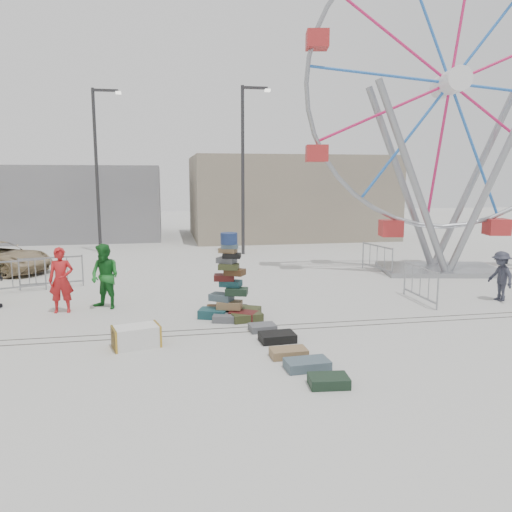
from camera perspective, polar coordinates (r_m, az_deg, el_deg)
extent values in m
plane|color=#9E9E99|center=(11.65, -6.08, -9.82)|extent=(90.00, 90.00, 0.00)
cube|color=#47443F|center=(12.21, -6.31, -8.90)|extent=(40.00, 0.04, 0.01)
cube|color=#47443F|center=(12.59, -6.44, -8.35)|extent=(40.00, 0.04, 0.01)
cube|color=gray|center=(31.99, 3.65, 6.76)|extent=(12.00, 8.00, 5.00)
cube|color=gray|center=(33.44, -19.54, 5.85)|extent=(10.00, 8.00, 4.40)
cylinder|color=#2D2D30|center=(24.30, -1.52, 9.60)|extent=(0.16, 0.16, 8.00)
cube|color=#2D2D30|center=(24.75, -0.11, 18.67)|extent=(1.20, 0.15, 0.12)
cube|color=silver|center=(24.84, 1.32, 18.40)|extent=(0.25, 0.25, 0.12)
cylinder|color=#2D2D30|center=(26.19, -17.75, 9.14)|extent=(0.16, 0.16, 8.00)
cube|color=#2D2D30|center=(26.45, -16.82, 17.67)|extent=(1.20, 0.15, 0.12)
cube|color=silver|center=(26.39, -15.45, 17.53)|extent=(0.25, 0.25, 0.12)
cube|color=#19464D|center=(13.56, -4.92, -6.54)|extent=(0.88, 0.74, 0.24)
cube|color=#4D1514|center=(13.34, -1.45, -6.82)|extent=(0.85, 0.78, 0.22)
cube|color=#472C17|center=(13.99, -4.34, -6.12)|extent=(0.73, 0.57, 0.21)
cube|color=#373D1E|center=(13.77, -0.97, -6.30)|extent=(0.81, 0.72, 0.22)
cube|color=#595C61|center=(13.19, -3.53, -7.10)|extent=(0.72, 0.57, 0.19)
cube|color=black|center=(14.05, -2.47, -6.04)|extent=(0.74, 0.67, 0.21)
cube|color=olive|center=(13.51, -3.04, -5.59)|extent=(0.76, 0.63, 0.21)
cube|color=#475B66|center=(13.55, -3.97, -4.70)|extent=(0.73, 0.68, 0.19)
cube|color=#192E1F|center=(13.35, -2.23, -4.07)|extent=(0.67, 0.54, 0.19)
cube|color=#19464D|center=(13.51, -2.90, -3.15)|extent=(0.67, 0.58, 0.17)
cube|color=#4D1514|center=(13.48, -3.65, -2.45)|extent=(0.59, 0.46, 0.17)
cube|color=#472C17|center=(13.32, -2.44, -1.85)|extent=(0.62, 0.57, 0.17)
cube|color=#373D1E|center=(13.24, -3.14, -1.22)|extent=(0.60, 0.49, 0.15)
cube|color=#595C61|center=(13.35, -3.39, -0.48)|extent=(0.59, 0.55, 0.15)
cube|color=black|center=(13.22, -2.78, 0.04)|extent=(0.53, 0.43, 0.13)
cube|color=olive|center=(13.27, -3.24, 0.64)|extent=(0.54, 0.48, 0.13)
cube|color=#475B66|center=(13.16, -3.02, 1.11)|extent=(0.48, 0.37, 0.11)
cylinder|color=navy|center=(13.17, -3.11, 2.02)|extent=(0.45, 0.45, 0.30)
cube|color=gray|center=(21.28, 20.22, -1.45)|extent=(4.97, 3.54, 0.18)
cylinder|color=gray|center=(19.73, 17.57, 8.25)|extent=(3.15, 0.87, 7.36)
cylinder|color=gray|center=(20.76, 25.33, 7.83)|extent=(3.15, 0.87, 7.36)
cylinder|color=gray|center=(21.30, 16.28, 8.34)|extent=(3.15, 0.87, 7.36)
cylinder|color=gray|center=(22.25, 23.57, 7.97)|extent=(3.15, 0.87, 7.36)
cylinder|color=white|center=(21.25, 21.32, 17.93)|extent=(1.27, 2.13, 0.91)
torus|color=gray|center=(21.25, 21.32, 17.93)|extent=(10.90, 2.29, 11.07)
cube|color=#AE2525|center=(21.10, 20.41, 1.95)|extent=(0.96, 0.96, 0.64)
cube|color=silver|center=(11.56, -13.53, -8.93)|extent=(1.13, 0.82, 0.47)
cube|color=#373D1E|center=(13.23, -1.09, -6.96)|extent=(0.86, 0.63, 0.22)
cube|color=#595C61|center=(12.40, 0.74, -8.18)|extent=(0.67, 0.52, 0.17)
cube|color=black|center=(11.65, 2.46, -9.25)|extent=(0.84, 0.59, 0.20)
cube|color=olive|center=(10.71, 3.75, -10.97)|extent=(0.78, 0.48, 0.18)
cube|color=#475B66|center=(10.11, 5.87, -12.22)|extent=(0.90, 0.56, 0.19)
cube|color=#192E1F|center=(9.40, 8.31, -13.94)|extent=(0.76, 0.56, 0.19)
imported|color=#AE181B|center=(14.88, -21.37, -2.58)|extent=(0.68, 0.46, 1.84)
imported|color=#196622|center=(14.92, -16.88, -2.24)|extent=(1.15, 1.11, 1.87)
imported|color=#272935|center=(16.94, 26.17, -2.07)|extent=(0.59, 1.00, 1.53)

